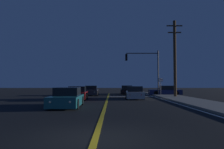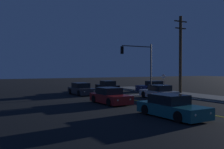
# 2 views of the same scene
# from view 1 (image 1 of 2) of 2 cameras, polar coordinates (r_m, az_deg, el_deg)

# --- Properties ---
(ground_plane) EXTENTS (160.00, 160.00, 0.00)m
(ground_plane) POSITION_cam_1_polar(r_m,az_deg,el_deg) (6.61, -4.55, -16.40)
(ground_plane) COLOR black
(sidewalk_right) EXTENTS (3.20, 40.63, 0.15)m
(sidewalk_right) POSITION_cam_1_polar(r_m,az_deg,el_deg) (19.11, 21.75, -6.82)
(sidewalk_right) COLOR slate
(sidewalk_right) RESTS_ON ground
(lane_line_center) EXTENTS (0.20, 38.37, 0.01)m
(lane_line_center) POSITION_cam_1_polar(r_m,az_deg,el_deg) (17.76, -1.73, -7.56)
(lane_line_center) COLOR gold
(lane_line_center) RESTS_ON ground
(lane_line_edge_right) EXTENTS (0.16, 38.37, 0.01)m
(lane_line_edge_right) POSITION_cam_1_polar(r_m,az_deg,el_deg) (18.51, 16.39, -7.26)
(lane_line_edge_right) COLOR silver
(lane_line_edge_right) RESTS_ON ground
(stop_bar) EXTENTS (5.96, 0.50, 0.01)m
(stop_bar) POSITION_cam_1_polar(r_m,az_deg,el_deg) (27.63, 5.06, -5.72)
(stop_bar) COLOR silver
(stop_bar) RESTS_ON ground
(car_mid_block_teal) EXTENTS (2.10, 4.70, 1.34)m
(car_mid_block_teal) POSITION_cam_1_polar(r_m,az_deg,el_deg) (15.78, -11.73, -6.06)
(car_mid_block_teal) COLOR #195960
(car_mid_block_teal) RESTS_ON ground
(car_following_oncoming_charcoal) EXTENTS (1.97, 4.30, 1.34)m
(car_following_oncoming_charcoal) POSITION_cam_1_polar(r_m,az_deg,el_deg) (30.90, -5.51, -4.30)
(car_following_oncoming_charcoal) COLOR #2D2D33
(car_following_oncoming_charcoal) RESTS_ON ground
(car_lead_oncoming_red) EXTENTS (2.12, 4.24, 1.34)m
(car_lead_oncoming_red) POSITION_cam_1_polar(r_m,az_deg,el_deg) (22.83, -9.12, -4.94)
(car_lead_oncoming_red) COLOR maroon
(car_lead_oncoming_red) RESTS_ON ground
(car_side_waiting_black) EXTENTS (2.04, 4.19, 1.34)m
(car_side_waiting_black) POSITION_cam_1_polar(r_m,az_deg,el_deg) (34.38, 3.70, -4.11)
(car_side_waiting_black) COLOR black
(car_side_waiting_black) RESTS_ON ground
(car_parked_curb_silver) EXTENTS (2.04, 4.34, 1.34)m
(car_parked_curb_silver) POSITION_cam_1_polar(r_m,az_deg,el_deg) (23.64, 5.74, -4.87)
(car_parked_curb_silver) COLOR #B2B5BA
(car_parked_curb_silver) RESTS_ON ground
(car_far_approaching_navy) EXTENTS (4.51, 1.94, 1.34)m
(car_far_approaching_navy) POSITION_cam_1_polar(r_m,az_deg,el_deg) (31.73, 13.50, -4.19)
(car_far_approaching_navy) COLOR navy
(car_far_approaching_navy) RESTS_ON ground
(traffic_signal_near_right) EXTENTS (4.55, 0.28, 6.15)m
(traffic_signal_near_right) POSITION_cam_1_polar(r_m,az_deg,el_deg) (30.24, 8.79, 2.41)
(traffic_signal_near_right) COLOR #38383D
(traffic_signal_near_right) RESTS_ON ground
(utility_pole_right) EXTENTS (1.85, 0.35, 9.04)m
(utility_pole_right) POSITION_cam_1_polar(r_m,az_deg,el_deg) (26.87, 15.83, 4.24)
(utility_pole_right) COLOR #42301E
(utility_pole_right) RESTS_ON ground
(street_sign_corner) EXTENTS (0.56, 0.09, 2.32)m
(street_sign_corner) POSITION_cam_1_polar(r_m,az_deg,el_deg) (27.62, 12.36, -2.43)
(street_sign_corner) COLOR slate
(street_sign_corner) RESTS_ON ground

